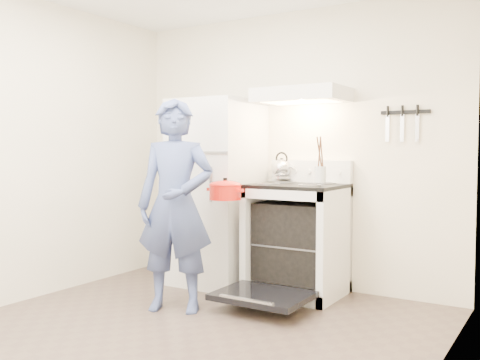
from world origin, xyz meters
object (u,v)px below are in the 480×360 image
object	(u,v)px
person	(175,205)
refrigerator	(217,192)
tea_kettle	(282,167)
dutch_oven	(225,192)
stove_body	(297,241)

from	to	relation	value
person	refrigerator	bearing A→B (deg)	81.28
refrigerator	tea_kettle	size ratio (longest dim) A/B	6.28
tea_kettle	dutch_oven	distance (m)	0.76
refrigerator	person	distance (m)	0.91
refrigerator	person	xyz separation A→B (m)	(0.21, -0.88, -0.03)
stove_body	person	bearing A→B (deg)	-123.39
stove_body	person	size ratio (longest dim) A/B	0.56
stove_body	dutch_oven	bearing A→B (deg)	-128.49
person	dutch_oven	size ratio (longest dim) A/B	4.96
dutch_oven	refrigerator	bearing A→B (deg)	130.25
stove_body	tea_kettle	distance (m)	0.71
person	tea_kettle	bearing A→B (deg)	51.00
dutch_oven	stove_body	bearing A→B (deg)	51.51
person	dutch_oven	bearing A→B (deg)	41.73
person	dutch_oven	world-z (taller)	person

